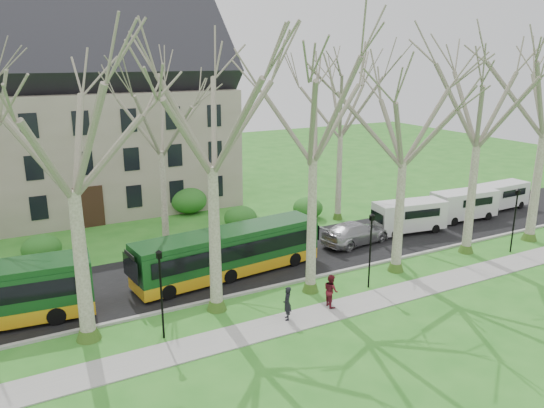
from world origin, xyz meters
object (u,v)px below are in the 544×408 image
Objects in this scene: van_a at (409,217)px; van_c at (500,196)px; sedan at (355,233)px; bus_follow at (229,252)px; van_b at (464,206)px; pedestrian_a at (287,303)px; pedestrian_b at (331,290)px.

van_c is (11.21, 1.07, -0.05)m from van_a.
sedan is at bearing -169.91° from van_a.
van_b is (21.00, 1.31, -0.27)m from bus_follow.
sedan is 1.05× the size of van_c.
van_a is at bearing 139.30° from pedestrian_a.
van_a reaches higher than pedestrian_b.
van_a is at bearing -176.10° from van_c.
pedestrian_b is at bearing -70.58° from bus_follow.
van_a is 3.06× the size of pedestrian_b.
bus_follow reaches higher than van_b.
van_c is at bearing 13.98° from van_a.
van_b is 3.08× the size of pedestrian_b.
van_c is (5.23, 0.78, -0.06)m from van_b.
pedestrian_a is at bearing 118.46° from sedan.
van_b is (5.98, 0.29, 0.01)m from van_a.
sedan is 3.12× the size of pedestrian_a.
pedestrian_b is (-6.98, -7.22, 0.10)m from sedan.
van_c is (16.22, 1.21, 0.34)m from sedan.
van_c is 27.34m from pedestrian_a.
pedestrian_a is (-25.94, -8.62, -0.26)m from van_c.
bus_follow is at bearing 86.17° from sedan.
sedan is 5.03m from van_a.
bus_follow is at bearing -177.00° from van_c.
bus_follow is 6.59× the size of pedestrian_b.
pedestrian_a is 0.98× the size of pedestrian_b.
sedan is at bearing -1.01° from bus_follow.
bus_follow is 21.04m from van_b.
sedan is 1.00× the size of van_a.
sedan is at bearing -173.53° from van_b.
van_a is at bearing -52.95° from pedestrian_b.
van_b is 3.15× the size of pedestrian_a.
pedestrian_b is (3.02, -6.34, -0.57)m from bus_follow.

